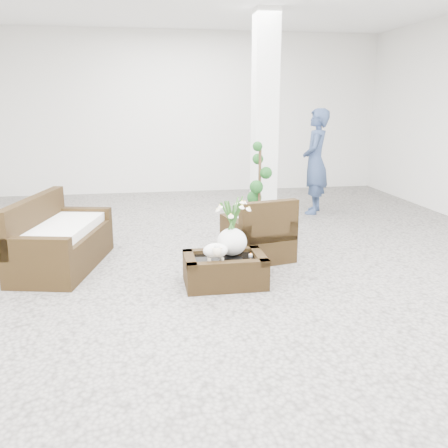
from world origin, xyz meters
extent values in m
plane|color=gray|center=(0.00, 0.00, 0.00)|extent=(11.00, 11.00, 0.00)
cube|color=white|center=(1.20, 2.80, 1.75)|extent=(0.40, 0.40, 3.50)
cube|color=#34230F|center=(-0.05, -0.44, 0.16)|extent=(0.90, 0.60, 0.31)
ellipsoid|color=white|center=(-0.17, -0.54, 0.42)|extent=(0.28, 0.23, 0.21)
cylinder|color=white|center=(0.25, -0.42, 0.33)|extent=(0.04, 0.04, 0.03)
cube|color=#34230F|center=(0.54, 0.43, 0.41)|extent=(0.92, 0.90, 0.83)
cube|color=#34230F|center=(-1.93, 0.49, 0.44)|extent=(1.14, 1.79, 0.88)
imported|color=navy|center=(2.18, 2.89, 0.95)|extent=(0.70, 0.82, 1.89)
camera|label=1|loc=(-0.92, -5.58, 2.03)|focal=39.24mm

